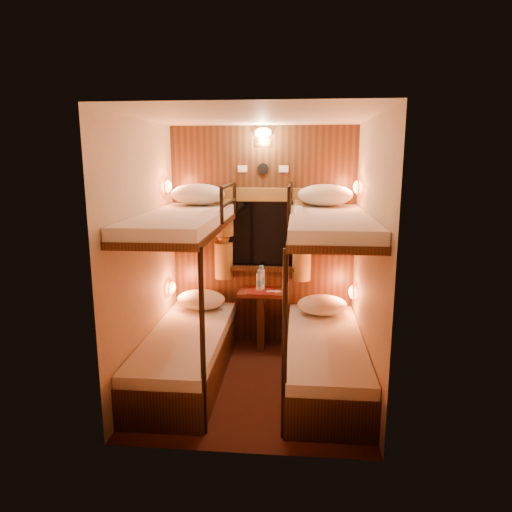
# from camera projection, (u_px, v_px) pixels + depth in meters

# --- Properties ---
(floor) EXTENTS (2.10, 2.10, 0.00)m
(floor) POSITION_uv_depth(u_px,v_px,m) (254.00, 383.00, 4.27)
(floor) COLOR #34110E
(floor) RESTS_ON ground
(ceiling) EXTENTS (2.10, 2.10, 0.00)m
(ceiling) POSITION_uv_depth(u_px,v_px,m) (254.00, 116.00, 3.77)
(ceiling) COLOR silver
(ceiling) RESTS_ON wall_back
(wall_back) EXTENTS (2.40, 0.00, 2.40)m
(wall_back) POSITION_uv_depth(u_px,v_px,m) (263.00, 238.00, 5.04)
(wall_back) COLOR #C6B293
(wall_back) RESTS_ON floor
(wall_front) EXTENTS (2.40, 0.00, 2.40)m
(wall_front) POSITION_uv_depth(u_px,v_px,m) (239.00, 291.00, 3.00)
(wall_front) COLOR #C6B293
(wall_front) RESTS_ON floor
(wall_left) EXTENTS (0.00, 2.40, 2.40)m
(wall_left) POSITION_uv_depth(u_px,v_px,m) (144.00, 255.00, 4.11)
(wall_left) COLOR #C6B293
(wall_left) RESTS_ON floor
(wall_right) EXTENTS (0.00, 2.40, 2.40)m
(wall_right) POSITION_uv_depth(u_px,v_px,m) (369.00, 260.00, 3.93)
(wall_right) COLOR #C6B293
(wall_right) RESTS_ON floor
(back_panel) EXTENTS (2.00, 0.03, 2.40)m
(back_panel) POSITION_uv_depth(u_px,v_px,m) (263.00, 238.00, 5.03)
(back_panel) COLOR #311E0D
(back_panel) RESTS_ON floor
(bunk_left) EXTENTS (0.72, 1.90, 1.82)m
(bunk_left) POSITION_uv_depth(u_px,v_px,m) (186.00, 321.00, 4.28)
(bunk_left) COLOR #311E0D
(bunk_left) RESTS_ON floor
(bunk_right) EXTENTS (0.72, 1.90, 1.82)m
(bunk_right) POSITION_uv_depth(u_px,v_px,m) (325.00, 326.00, 4.16)
(bunk_right) COLOR #311E0D
(bunk_right) RESTS_ON floor
(window) EXTENTS (1.00, 0.12, 0.79)m
(window) POSITION_uv_depth(u_px,v_px,m) (263.00, 240.00, 5.00)
(window) COLOR black
(window) RESTS_ON back_panel
(curtains) EXTENTS (1.10, 0.22, 1.00)m
(curtains) POSITION_uv_depth(u_px,v_px,m) (262.00, 233.00, 4.95)
(curtains) COLOR olive
(curtains) RESTS_ON back_panel
(back_fixtures) EXTENTS (0.54, 0.09, 0.48)m
(back_fixtures) POSITION_uv_depth(u_px,v_px,m) (263.00, 140.00, 4.78)
(back_fixtures) COLOR black
(back_fixtures) RESTS_ON back_panel
(reading_lamps) EXTENTS (2.00, 0.20, 1.25)m
(reading_lamps) POSITION_uv_depth(u_px,v_px,m) (260.00, 240.00, 4.69)
(reading_lamps) COLOR #FF6126
(reading_lamps) RESTS_ON wall_left
(table) EXTENTS (0.50, 0.34, 0.66)m
(table) POSITION_uv_depth(u_px,v_px,m) (261.00, 311.00, 5.01)
(table) COLOR #571814
(table) RESTS_ON floor
(bottle_left) EXTENTS (0.08, 0.08, 0.27)m
(bottle_left) POSITION_uv_depth(u_px,v_px,m) (261.00, 279.00, 4.99)
(bottle_left) COLOR #99BFE5
(bottle_left) RESTS_ON table
(bottle_right) EXTENTS (0.06, 0.06, 0.22)m
(bottle_right) POSITION_uv_depth(u_px,v_px,m) (259.00, 282.00, 4.94)
(bottle_right) COLOR #99BFE5
(bottle_right) RESTS_ON table
(sachet_a) EXTENTS (0.09, 0.08, 0.01)m
(sachet_a) POSITION_uv_depth(u_px,v_px,m) (270.00, 291.00, 4.92)
(sachet_a) COLOR silver
(sachet_a) RESTS_ON table
(sachet_b) EXTENTS (0.10, 0.09, 0.01)m
(sachet_b) POSITION_uv_depth(u_px,v_px,m) (277.00, 291.00, 4.92)
(sachet_b) COLOR silver
(sachet_b) RESTS_ON table
(pillow_lower_left) EXTENTS (0.53, 0.38, 0.21)m
(pillow_lower_left) POSITION_uv_depth(u_px,v_px,m) (201.00, 300.00, 4.94)
(pillow_lower_left) COLOR white
(pillow_lower_left) RESTS_ON bunk_left
(pillow_lower_right) EXTENTS (0.52, 0.37, 0.20)m
(pillow_lower_right) POSITION_uv_depth(u_px,v_px,m) (322.00, 305.00, 4.76)
(pillow_lower_right) COLOR white
(pillow_lower_right) RESTS_ON bunk_right
(pillow_upper_left) EXTENTS (0.56, 0.40, 0.22)m
(pillow_upper_left) POSITION_uv_depth(u_px,v_px,m) (198.00, 194.00, 4.69)
(pillow_upper_left) COLOR white
(pillow_upper_left) RESTS_ON bunk_left
(pillow_upper_right) EXTENTS (0.56, 0.40, 0.22)m
(pillow_upper_right) POSITION_uv_depth(u_px,v_px,m) (325.00, 195.00, 4.59)
(pillow_upper_right) COLOR white
(pillow_upper_right) RESTS_ON bunk_right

